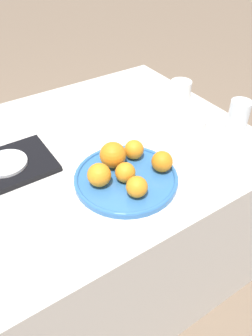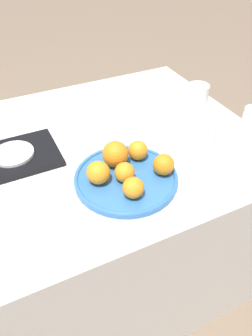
% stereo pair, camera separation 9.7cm
% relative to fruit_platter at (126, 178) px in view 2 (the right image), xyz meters
% --- Properties ---
extents(ground_plane, '(12.00, 12.00, 0.00)m').
position_rel_fruit_platter_xyz_m(ground_plane, '(-0.17, 0.22, -0.75)').
color(ground_plane, '#7A6651').
extents(table, '(1.47, 0.93, 0.74)m').
position_rel_fruit_platter_xyz_m(table, '(-0.17, 0.22, -0.38)').
color(table, silver).
rests_on(table, ground_plane).
extents(fruit_platter, '(0.32, 0.32, 0.02)m').
position_rel_fruit_platter_xyz_m(fruit_platter, '(0.00, 0.00, 0.00)').
color(fruit_platter, '#336BAD').
rests_on(fruit_platter, table).
extents(orange_0, '(0.06, 0.06, 0.06)m').
position_rel_fruit_platter_xyz_m(orange_0, '(-0.01, -0.01, 0.03)').
color(orange_0, orange).
rests_on(orange_0, fruit_platter).
extents(orange_1, '(0.06, 0.06, 0.06)m').
position_rel_fruit_platter_xyz_m(orange_1, '(0.07, 0.07, 0.04)').
color(orange_1, orange).
rests_on(orange_1, fruit_platter).
extents(orange_2, '(0.06, 0.06, 0.06)m').
position_rel_fruit_platter_xyz_m(orange_2, '(-0.02, -0.08, 0.03)').
color(orange_2, orange).
rests_on(orange_2, fruit_platter).
extents(orange_3, '(0.07, 0.07, 0.07)m').
position_rel_fruit_platter_xyz_m(orange_3, '(-0.08, 0.02, 0.04)').
color(orange_3, orange).
rests_on(orange_3, fruit_platter).
extents(orange_4, '(0.07, 0.07, 0.07)m').
position_rel_fruit_platter_xyz_m(orange_4, '(0.11, -0.03, 0.04)').
color(orange_4, orange).
rests_on(orange_4, fruit_platter).
extents(orange_5, '(0.08, 0.08, 0.08)m').
position_rel_fruit_platter_xyz_m(orange_5, '(-0.00, 0.07, 0.05)').
color(orange_5, orange).
rests_on(orange_5, fruit_platter).
extents(water_glass, '(0.07, 0.07, 0.12)m').
position_rel_fruit_platter_xyz_m(water_glass, '(0.49, 0.01, 0.05)').
color(water_glass, silver).
rests_on(water_glass, table).
extents(serving_tray, '(0.29, 0.21, 0.02)m').
position_rel_fruit_platter_xyz_m(serving_tray, '(-0.29, 0.25, -0.00)').
color(serving_tray, black).
rests_on(serving_tray, table).
extents(side_plate, '(0.13, 0.13, 0.01)m').
position_rel_fruit_platter_xyz_m(side_plate, '(-0.29, 0.25, 0.01)').
color(side_plate, white).
rests_on(side_plate, serving_tray).
extents(cup_0, '(0.09, 0.09, 0.08)m').
position_rel_fruit_platter_xyz_m(cup_0, '(0.48, 0.31, 0.03)').
color(cup_0, white).
rests_on(cup_0, table).
extents(cup_1, '(0.08, 0.08, 0.07)m').
position_rel_fruit_platter_xyz_m(cup_1, '(0.33, 0.06, 0.03)').
color(cup_1, white).
rests_on(cup_1, table).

